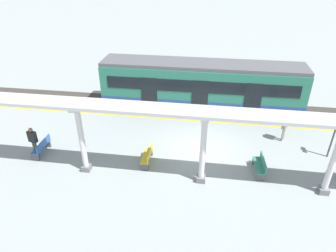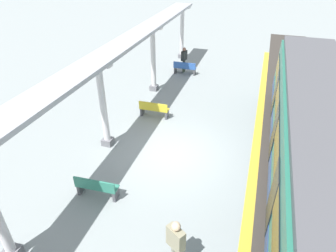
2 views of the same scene
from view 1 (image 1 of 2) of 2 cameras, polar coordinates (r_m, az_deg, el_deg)
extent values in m
plane|color=gray|center=(17.84, 6.15, -4.03)|extent=(176.00, 176.00, 0.00)
cube|color=gold|center=(20.64, 6.64, 1.02)|extent=(0.36, 30.76, 0.01)
cube|color=#38332D|center=(22.23, 6.85, 3.22)|extent=(3.20, 42.76, 0.01)
cube|color=#266D57|center=(21.44, 6.29, 7.91)|extent=(2.60, 13.84, 2.60)
cube|color=navy|center=(21.84, 6.14, 5.42)|extent=(2.63, 13.86, 0.55)
cube|color=#515156|center=(20.95, 6.51, 11.51)|extent=(2.39, 13.84, 0.24)
cube|color=black|center=(20.11, 6.14, 7.35)|extent=(0.03, 12.73, 0.84)
cube|color=black|center=(20.71, -3.59, 6.47)|extent=(0.04, 1.10, 2.00)
cube|color=black|center=(20.32, 6.06, 5.88)|extent=(0.04, 1.10, 2.00)
cube|color=black|center=(20.51, 15.78, 5.12)|extent=(0.04, 1.10, 2.00)
cube|color=black|center=(22.41, 17.44, 3.13)|extent=(2.21, 0.90, 0.64)
cube|color=black|center=(22.65, -5.22, 4.73)|extent=(2.21, 0.90, 0.64)
cube|color=slate|center=(16.48, -15.14, -7.63)|extent=(0.44, 0.44, 0.30)
cylinder|color=silver|center=(15.46, -16.03, -2.23)|extent=(0.28, 0.28, 3.36)
cube|color=silver|center=(14.65, -16.96, 3.55)|extent=(1.10, 0.36, 0.12)
cube|color=slate|center=(15.32, 6.24, -9.86)|extent=(0.44, 0.44, 0.30)
cylinder|color=silver|center=(14.23, 6.64, -4.18)|extent=(0.28, 0.28, 3.36)
cube|color=silver|center=(13.34, 7.07, 2.02)|extent=(1.10, 0.36, 0.12)
cube|color=slate|center=(16.35, 27.31, -10.74)|extent=(0.44, 0.44, 0.30)
cylinder|color=silver|center=(15.33, 28.88, -5.47)|extent=(0.28, 0.28, 3.36)
cube|color=#A8AAB2|center=(13.28, 6.14, 2.62)|extent=(1.20, 24.68, 0.16)
cube|color=#307C66|center=(16.29, 16.80, -7.12)|extent=(1.52, 0.52, 0.04)
cube|color=#307C66|center=(16.20, 17.57, -6.51)|extent=(1.50, 0.14, 0.40)
cube|color=#4C4C51|center=(15.91, 17.08, -9.23)|extent=(0.12, 0.40, 0.42)
cube|color=#4C4C51|center=(16.95, 16.32, -6.39)|extent=(0.12, 0.40, 0.42)
cube|color=gold|center=(16.32, -4.06, -5.64)|extent=(1.51, 0.47, 0.04)
cube|color=gold|center=(16.16, -3.42, -5.06)|extent=(1.50, 0.09, 0.40)
cube|color=#4C4C51|center=(15.93, -4.49, -7.70)|extent=(0.11, 0.40, 0.42)
cube|color=#4C4C51|center=(16.99, -3.60, -4.97)|extent=(0.11, 0.40, 0.42)
cube|color=#2F5AAB|center=(18.45, -22.91, -3.62)|extent=(1.51, 0.47, 0.04)
cube|color=#2F5AAB|center=(18.24, -22.52, -3.10)|extent=(1.50, 0.09, 0.40)
cube|color=#4C4C51|center=(18.10, -23.73, -5.38)|extent=(0.11, 0.40, 0.42)
cube|color=#4C4C51|center=(19.04, -21.86, -3.11)|extent=(0.11, 0.40, 0.42)
cylinder|color=#4C4C51|center=(18.64, 28.63, -2.32)|extent=(0.10, 0.10, 2.20)
cylinder|color=gray|center=(19.50, 21.04, -1.33)|extent=(0.11, 0.11, 0.88)
cylinder|color=gray|center=(19.35, 20.85, -1.54)|extent=(0.11, 0.11, 0.88)
cube|color=gray|center=(19.06, 21.36, 0.56)|extent=(0.56, 0.47, 0.66)
sphere|color=beige|center=(18.86, 21.61, 1.75)|extent=(0.24, 0.24, 0.24)
cylinder|color=#566348|center=(18.54, -24.00, -3.76)|extent=(0.11, 0.11, 0.85)
cylinder|color=#566348|center=(18.43, -23.62, -3.89)|extent=(0.11, 0.11, 0.85)
cube|color=black|center=(18.11, -24.29, -1.86)|extent=(0.34, 0.54, 0.64)
sphere|color=#916252|center=(17.91, -24.57, -0.67)|extent=(0.23, 0.23, 0.23)
camera|label=2|loc=(20.07, 38.12, 17.62)|focal=31.64mm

